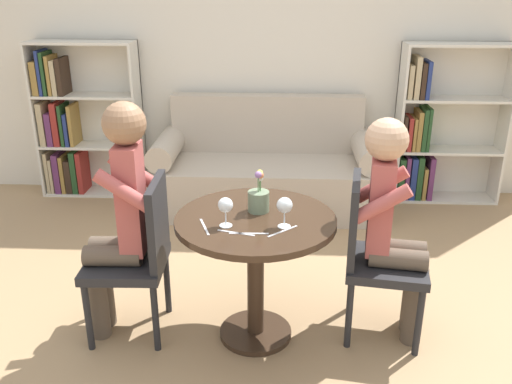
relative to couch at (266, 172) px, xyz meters
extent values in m
plane|color=tan|center=(0.00, -1.85, -0.31)|extent=(16.00, 16.00, 0.00)
cube|color=silver|center=(0.00, 0.42, 1.04)|extent=(5.20, 0.05, 2.70)
cylinder|color=#382619|center=(0.00, -1.85, 0.39)|extent=(0.83, 0.83, 0.03)
cylinder|color=#382619|center=(0.00, -1.85, 0.05)|extent=(0.09, 0.09, 0.66)
cylinder|color=#382619|center=(0.00, -1.85, -0.29)|extent=(0.40, 0.40, 0.03)
cube|color=#B7A893|center=(0.00, -0.05, -0.10)|extent=(1.89, 0.80, 0.42)
cube|color=#B7A893|center=(0.00, 0.27, 0.36)|extent=(1.67, 0.16, 0.50)
cylinder|color=#B7A893|center=(-0.83, -0.05, 0.22)|extent=(0.22, 0.72, 0.22)
cylinder|color=#B7A893|center=(0.83, -0.05, 0.22)|extent=(0.22, 0.72, 0.22)
cube|color=silver|center=(-1.58, 0.37, 0.37)|extent=(0.91, 0.02, 1.37)
cube|color=silver|center=(-2.03, 0.24, 0.37)|extent=(0.02, 0.28, 1.37)
cube|color=silver|center=(-1.13, 0.24, 0.37)|extent=(0.02, 0.28, 1.37)
cube|color=silver|center=(-1.58, 0.24, -0.30)|extent=(0.87, 0.28, 0.02)
cube|color=silver|center=(-1.58, 0.24, 0.15)|extent=(0.87, 0.28, 0.02)
cube|color=silver|center=(-1.58, 0.24, 0.60)|extent=(0.87, 0.28, 0.02)
cube|color=silver|center=(-1.58, 0.24, 1.05)|extent=(0.87, 0.28, 0.02)
cube|color=tan|center=(-1.98, 0.23, -0.10)|extent=(0.03, 0.23, 0.38)
cube|color=tan|center=(-1.95, 0.23, -0.13)|extent=(0.03, 0.23, 0.31)
cube|color=#602D5B|center=(-1.90, 0.23, -0.11)|extent=(0.05, 0.23, 0.36)
cube|color=olive|center=(-1.85, 0.23, -0.12)|extent=(0.03, 0.23, 0.34)
cube|color=#332319|center=(-1.80, 0.23, -0.13)|extent=(0.05, 0.23, 0.31)
cube|color=#234723|center=(-1.74, 0.23, -0.09)|extent=(0.05, 0.23, 0.39)
cube|color=maroon|center=(-1.69, 0.23, -0.10)|extent=(0.04, 0.23, 0.38)
cube|color=tan|center=(-1.97, 0.23, 0.35)|extent=(0.05, 0.23, 0.38)
cube|color=#602D5B|center=(-1.91, 0.23, 0.31)|extent=(0.05, 0.23, 0.29)
cube|color=maroon|center=(-1.85, 0.23, 0.35)|extent=(0.05, 0.23, 0.38)
cube|color=#234723|center=(-1.80, 0.23, 0.34)|extent=(0.03, 0.23, 0.36)
cube|color=navy|center=(-1.76, 0.23, 0.30)|extent=(0.03, 0.23, 0.29)
cube|color=olive|center=(-1.71, 0.23, 0.34)|extent=(0.03, 0.23, 0.36)
cube|color=olive|center=(-1.97, 0.23, 0.75)|extent=(0.05, 0.23, 0.29)
cube|color=navy|center=(-1.93, 0.23, 0.80)|extent=(0.03, 0.23, 0.38)
cube|color=#234723|center=(-1.89, 0.23, 0.79)|extent=(0.03, 0.23, 0.36)
cube|color=olive|center=(-1.85, 0.23, 0.77)|extent=(0.03, 0.23, 0.33)
cube|color=tan|center=(-1.81, 0.23, 0.76)|extent=(0.04, 0.23, 0.30)
cube|color=#332319|center=(-1.76, 0.23, 0.76)|extent=(0.04, 0.23, 0.31)
cube|color=silver|center=(1.58, 0.37, 0.37)|extent=(0.91, 0.02, 1.37)
cube|color=silver|center=(1.13, 0.24, 0.37)|extent=(0.02, 0.28, 1.37)
cube|color=silver|center=(2.03, 0.24, 0.37)|extent=(0.02, 0.28, 1.37)
cube|color=silver|center=(1.58, 0.24, -0.30)|extent=(0.87, 0.28, 0.02)
cube|color=silver|center=(1.58, 0.24, 0.15)|extent=(0.87, 0.28, 0.02)
cube|color=silver|center=(1.58, 0.24, 0.60)|extent=(0.87, 0.28, 0.02)
cube|color=silver|center=(1.58, 0.24, 1.05)|extent=(0.87, 0.28, 0.02)
cube|color=#234723|center=(1.19, 0.23, -0.10)|extent=(0.05, 0.23, 0.37)
cube|color=#602D5B|center=(1.24, 0.23, -0.10)|extent=(0.04, 0.23, 0.39)
cube|color=navy|center=(1.29, 0.23, -0.10)|extent=(0.05, 0.23, 0.38)
cube|color=#234723|center=(1.34, 0.23, -0.09)|extent=(0.05, 0.23, 0.39)
cube|color=olive|center=(1.39, 0.23, -0.14)|extent=(0.03, 0.23, 0.29)
cube|color=#602D5B|center=(1.44, 0.23, -0.10)|extent=(0.04, 0.23, 0.38)
cube|color=#332319|center=(1.17, 0.23, 0.31)|extent=(0.03, 0.23, 0.30)
cube|color=maroon|center=(1.22, 0.23, 0.30)|extent=(0.03, 0.23, 0.29)
cube|color=olive|center=(1.26, 0.23, 0.30)|extent=(0.03, 0.23, 0.28)
cube|color=olive|center=(1.30, 0.23, 0.33)|extent=(0.04, 0.23, 0.34)
cube|color=#234723|center=(1.34, 0.23, 0.34)|extent=(0.04, 0.23, 0.36)
cube|color=#234723|center=(1.37, 0.23, 0.35)|extent=(0.03, 0.23, 0.37)
cube|color=tan|center=(1.18, 0.23, 0.75)|extent=(0.04, 0.23, 0.28)
cube|color=tan|center=(1.23, 0.23, 0.78)|extent=(0.04, 0.23, 0.35)
cube|color=#332319|center=(1.28, 0.23, 0.76)|extent=(0.04, 0.23, 0.29)
cube|color=navy|center=(1.32, 0.23, 0.76)|extent=(0.03, 0.23, 0.31)
cylinder|color=#232326|center=(-0.89, -1.65, -0.11)|extent=(0.04, 0.04, 0.40)
cylinder|color=#232326|center=(-0.88, -2.01, -0.11)|extent=(0.04, 0.04, 0.40)
cylinder|color=#232326|center=(-0.53, -1.64, -0.11)|extent=(0.04, 0.04, 0.40)
cylinder|color=#232326|center=(-0.52, -2.00, -0.11)|extent=(0.04, 0.04, 0.40)
cube|color=#232326|center=(-0.70, -1.83, 0.12)|extent=(0.43, 0.43, 0.05)
cube|color=#232326|center=(-0.51, -1.82, 0.37)|extent=(0.05, 0.38, 0.45)
cylinder|color=#232326|center=(0.85, -1.98, -0.11)|extent=(0.04, 0.04, 0.40)
cylinder|color=#232326|center=(0.91, -1.62, -0.11)|extent=(0.04, 0.04, 0.40)
cylinder|color=#232326|center=(0.50, -1.92, -0.11)|extent=(0.04, 0.04, 0.40)
cylinder|color=#232326|center=(0.55, -1.57, -0.11)|extent=(0.04, 0.04, 0.40)
cube|color=#232326|center=(0.70, -1.77, 0.12)|extent=(0.48, 0.48, 0.05)
cube|color=#232326|center=(0.52, -1.75, 0.37)|extent=(0.10, 0.38, 0.45)
cylinder|color=brown|center=(-0.87, -1.78, -0.08)|extent=(0.11, 0.11, 0.45)
cylinder|color=brown|center=(-0.86, -1.89, -0.08)|extent=(0.11, 0.11, 0.45)
cylinder|color=brown|center=(-0.76, -1.78, 0.19)|extent=(0.30, 0.12, 0.11)
cylinder|color=brown|center=(-0.75, -1.89, 0.19)|extent=(0.30, 0.12, 0.11)
cube|color=#B2514C|center=(-0.64, -1.83, 0.49)|extent=(0.13, 0.20, 0.59)
cylinder|color=#B2514C|center=(-0.65, -1.69, 0.59)|extent=(0.29, 0.08, 0.23)
cylinder|color=#B2514C|center=(-0.64, -1.96, 0.59)|extent=(0.29, 0.08, 0.23)
sphere|color=#936B4C|center=(-0.64, -1.83, 0.89)|extent=(0.22, 0.22, 0.22)
cylinder|color=brown|center=(0.85, -1.86, -0.08)|extent=(0.11, 0.11, 0.45)
cylinder|color=brown|center=(0.87, -1.75, -0.08)|extent=(0.11, 0.11, 0.45)
cylinder|color=brown|center=(0.74, -1.84, 0.19)|extent=(0.31, 0.15, 0.11)
cylinder|color=brown|center=(0.76, -1.74, 0.19)|extent=(0.31, 0.15, 0.11)
cube|color=#B2514C|center=(0.64, -1.77, 0.45)|extent=(0.15, 0.22, 0.51)
cylinder|color=#B2514C|center=(0.62, -1.91, 0.52)|extent=(0.29, 0.11, 0.23)
cylinder|color=#B2514C|center=(0.66, -1.64, 0.52)|extent=(0.29, 0.11, 0.23)
sphere|color=tan|center=(0.64, -1.77, 0.81)|extent=(0.22, 0.22, 0.22)
cylinder|color=white|center=(-0.14, -1.95, 0.41)|extent=(0.06, 0.06, 0.00)
cylinder|color=white|center=(-0.14, -1.95, 0.45)|extent=(0.01, 0.01, 0.08)
sphere|color=white|center=(-0.14, -1.95, 0.52)|extent=(0.08, 0.08, 0.08)
sphere|color=maroon|center=(-0.14, -1.95, 0.51)|extent=(0.05, 0.05, 0.05)
cylinder|color=white|center=(0.15, -1.95, 0.41)|extent=(0.06, 0.06, 0.00)
cylinder|color=white|center=(0.15, -1.95, 0.46)|extent=(0.01, 0.01, 0.08)
sphere|color=white|center=(0.15, -1.95, 0.53)|extent=(0.08, 0.08, 0.08)
sphere|color=beige|center=(0.15, -1.95, 0.52)|extent=(0.06, 0.06, 0.06)
cylinder|color=gray|center=(0.01, -1.76, 0.47)|extent=(0.11, 0.11, 0.11)
cylinder|color=#4C7A42|center=(0.02, -1.75, 0.56)|extent=(0.00, 0.01, 0.09)
sphere|color=#E07F4C|center=(0.02, -1.75, 0.61)|extent=(0.04, 0.04, 0.04)
cylinder|color=#4C7A42|center=(0.02, -1.74, 0.55)|extent=(0.00, 0.01, 0.07)
sphere|color=silver|center=(0.02, -1.74, 0.59)|extent=(0.04, 0.04, 0.04)
cylinder|color=#4C7A42|center=(0.02, -1.74, 0.57)|extent=(0.00, 0.01, 0.09)
sphere|color=#EACC4C|center=(0.02, -1.74, 0.61)|extent=(0.04, 0.04, 0.04)
cylinder|color=#4C7A42|center=(0.01, -1.77, 0.57)|extent=(0.01, 0.01, 0.10)
sphere|color=#9E70B2|center=(0.01, -1.77, 0.62)|extent=(0.04, 0.04, 0.04)
cube|color=silver|center=(-0.02, -2.04, 0.41)|extent=(0.19, 0.02, 0.00)
cube|color=silver|center=(0.14, -2.00, 0.41)|extent=(0.15, 0.14, 0.00)
cube|color=silver|center=(-0.09, -2.03, 0.41)|extent=(0.19, 0.06, 0.00)
cube|color=silver|center=(-0.25, -1.97, 0.41)|extent=(0.07, 0.18, 0.00)
camera|label=1|loc=(0.12, -4.37, 1.56)|focal=38.00mm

